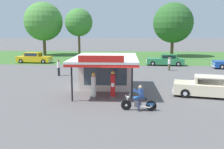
% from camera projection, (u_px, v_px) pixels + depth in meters
% --- Properties ---
extents(ground_plane, '(300.00, 300.00, 0.00)m').
position_uv_depth(ground_plane, '(120.00, 100.00, 17.43)').
color(ground_plane, '#5B5959').
extents(grass_verge_strip, '(120.00, 24.00, 0.01)m').
position_uv_depth(grass_verge_strip, '(124.00, 57.00, 46.93)').
color(grass_verge_strip, '#3D6B2D').
rests_on(grass_verge_strip, ground).
extents(service_station_kiosk, '(5.01, 7.17, 3.22)m').
position_uv_depth(service_station_kiosk, '(107.00, 69.00, 21.08)').
color(service_station_kiosk, silver).
rests_on(service_station_kiosk, ground).
extents(gas_pump_nearside, '(0.44, 0.44, 1.85)m').
position_uv_depth(gas_pump_nearside, '(94.00, 86.00, 18.04)').
color(gas_pump_nearside, slate).
rests_on(gas_pump_nearside, ground).
extents(gas_pump_offside, '(0.44, 0.44, 1.99)m').
position_uv_depth(gas_pump_offside, '(113.00, 86.00, 17.95)').
color(gas_pump_offside, slate).
rests_on(gas_pump_offside, ground).
extents(motorcycle_with_rider, '(2.16, 0.70, 1.58)m').
position_uv_depth(motorcycle_with_rider, '(139.00, 100.00, 15.11)').
color(motorcycle_with_rider, black).
rests_on(motorcycle_with_rider, ground).
extents(featured_classic_sedan, '(5.75, 3.03, 1.53)m').
position_uv_depth(featured_classic_sedan, '(211.00, 87.00, 18.33)').
color(featured_classic_sedan, beige).
rests_on(featured_classic_sedan, ground).
extents(parked_car_back_row_centre_right, '(5.32, 3.12, 1.61)m').
position_uv_depth(parked_car_back_row_centre_right, '(105.00, 61.00, 34.20)').
color(parked_car_back_row_centre_right, '#2D844C').
rests_on(parked_car_back_row_centre_right, ground).
extents(parked_car_back_row_far_right, '(5.43, 2.26, 1.55)m').
position_uv_depth(parked_car_back_row_far_right, '(166.00, 60.00, 35.03)').
color(parked_car_back_row_far_right, '#2D844C').
rests_on(parked_car_back_row_far_right, ground).
extents(parked_car_back_row_right, '(5.43, 2.16, 1.59)m').
position_uv_depth(parked_car_back_row_right, '(34.00, 58.00, 37.80)').
color(parked_car_back_row_right, gold).
rests_on(parked_car_back_row_right, ground).
extents(bystander_standing_back_lot, '(0.35, 0.35, 1.60)m').
position_uv_depth(bystander_standing_back_lot, '(169.00, 64.00, 30.42)').
color(bystander_standing_back_lot, brown).
rests_on(bystander_standing_back_lot, ground).
extents(bystander_admiring_sedan, '(0.34, 0.34, 1.77)m').
position_uv_depth(bystander_admiring_sedan, '(59.00, 67.00, 26.81)').
color(bystander_admiring_sedan, black).
rests_on(bystander_admiring_sedan, ground).
extents(tree_oak_far_left, '(7.49, 7.49, 10.35)m').
position_uv_depth(tree_oak_far_left, '(43.00, 22.00, 48.62)').
color(tree_oak_far_left, brown).
rests_on(tree_oak_far_left, ground).
extents(tree_oak_right, '(5.35, 5.35, 9.10)m').
position_uv_depth(tree_oak_right, '(79.00, 22.00, 47.92)').
color(tree_oak_right, brown).
rests_on(tree_oak_right, ground).
extents(tree_oak_far_right, '(7.44, 7.44, 10.00)m').
position_uv_depth(tree_oak_far_right, '(173.00, 24.00, 46.20)').
color(tree_oak_far_right, brown).
rests_on(tree_oak_far_right, ground).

